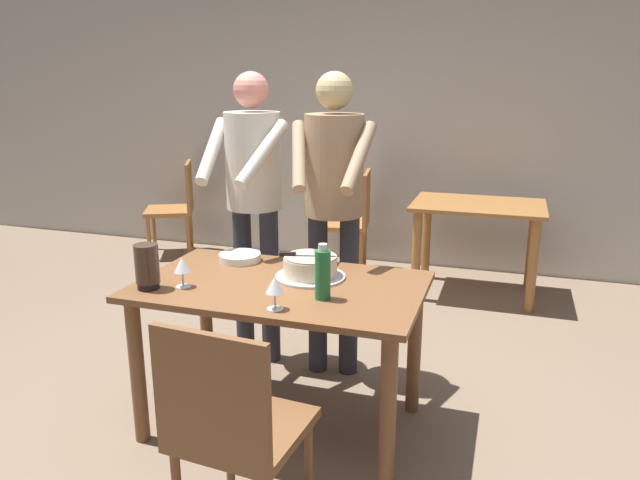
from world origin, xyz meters
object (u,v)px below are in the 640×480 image
wine_glass_far (182,266)px  cake_on_platter (310,268)px  main_dining_table (281,309)px  chair_near_side (233,425)px  plate_stack (240,257)px  water_bottle (323,274)px  background_table (477,224)px  background_chair_0 (352,218)px  person_standing_beside (253,187)px  background_chair_1 (177,204)px  hurricane_lamp (147,266)px  wine_glass_near (275,286)px  person_cutting_cake (334,193)px  cake_knife (296,254)px

wine_glass_far → cake_on_platter: bearing=30.8°
main_dining_table → chair_near_side: size_ratio=1.49×
plate_stack → water_bottle: 0.71m
background_table → background_chair_0: background_chair_0 is taller
person_standing_beside → background_chair_1: bearing=131.8°
hurricane_lamp → background_chair_1: size_ratio=0.23×
hurricane_lamp → chair_near_side: 0.93m
cake_on_platter → background_table: bearing=72.6°
background_chair_0 → plate_stack: bearing=-90.5°
main_dining_table → hurricane_lamp: 0.65m
plate_stack → water_bottle: bearing=-34.0°
main_dining_table → plate_stack: 0.45m
cake_on_platter → wine_glass_near: bearing=-91.2°
wine_glass_near → person_cutting_cake: bearing=91.5°
person_cutting_cake → wine_glass_near: bearing=-88.5°
background_chair_1 → person_cutting_cake: bearing=-41.2°
wine_glass_near → plate_stack: bearing=127.0°
plate_stack → chair_near_side: size_ratio=0.24×
person_cutting_cake → background_chair_0: size_ratio=1.91×
cake_knife → background_table: (0.73, 2.12, -0.29)m
wine_glass_far → background_chair_0: 2.69m
cake_knife → background_chair_0: (-0.35, 2.37, -0.37)m
cake_knife → hurricane_lamp: bearing=-148.7°
water_bottle → person_standing_beside: person_standing_beside is taller
wine_glass_near → background_table: (0.67, 2.53, -0.28)m
wine_glass_far → person_standing_beside: size_ratio=0.08×
background_chair_0 → main_dining_table: bearing=-82.7°
wine_glass_near → chair_near_side: (0.02, -0.47, -0.36)m
main_dining_table → background_chair_1: (-2.07, 2.50, -0.13)m
main_dining_table → person_standing_beside: bearing=123.0°
wine_glass_near → wine_glass_far: size_ratio=1.00×
main_dining_table → wine_glass_near: size_ratio=9.31×
background_chair_1 → wine_glass_near: bearing=-52.3°
water_bottle → hurricane_lamp: bearing=-171.3°
cake_on_platter → chair_near_side: bearing=-89.1°
main_dining_table → background_chair_1: size_ratio=1.49×
hurricane_lamp → background_table: 2.82m
plate_stack → background_chair_1: (-1.74, 2.23, -0.28)m
background_chair_0 → background_chair_1: size_ratio=1.00×
person_standing_beside → background_chair_0: (0.10, 1.83, -0.58)m
water_bottle → background_table: (0.52, 2.35, -0.29)m
water_bottle → background_chair_0: 2.69m
main_dining_table → background_chair_1: background_chair_1 is taller
cake_knife → wine_glass_far: size_ratio=1.86×
wine_glass_near → background_chair_1: (-2.17, 2.81, -0.36)m
person_standing_beside → main_dining_table: bearing=-57.0°
person_cutting_cake → person_standing_beside: (-0.49, 0.03, 0.00)m
person_cutting_cake → background_chair_1: size_ratio=1.91×
cake_knife → cake_on_platter: bearing=13.7°
person_cutting_cake → background_chair_1: bearing=138.8°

